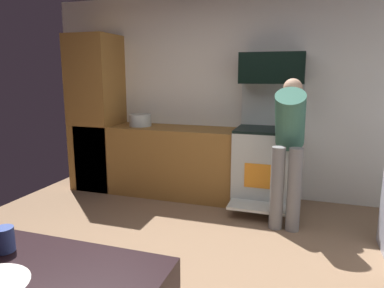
{
  "coord_description": "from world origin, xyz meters",
  "views": [
    {
      "loc": [
        0.89,
        -2.25,
        1.58
      ],
      "look_at": [
        0.05,
        0.3,
        1.05
      ],
      "focal_mm": 32.99,
      "sensor_mm": 36.0,
      "label": 1
    }
  ],
  "objects": [
    {
      "name": "wall_back",
      "position": [
        0.0,
        2.34,
        1.3
      ],
      "size": [
        5.2,
        0.12,
        2.6
      ],
      "primitive_type": "cube",
      "color": "silver",
      "rests_on": "ground"
    },
    {
      "name": "stock_pot",
      "position": [
        -1.24,
        1.98,
        0.98
      ],
      "size": [
        0.3,
        0.3,
        0.16
      ],
      "primitive_type": "cylinder",
      "color": "#B3BEBA",
      "rests_on": "lower_cabinet_run"
    },
    {
      "name": "lower_cabinet_run",
      "position": [
        -0.9,
        1.98,
        0.45
      ],
      "size": [
        2.4,
        0.6,
        0.9
      ],
      "primitive_type": "cube",
      "color": "olive",
      "rests_on": "ground"
    },
    {
      "name": "microwave",
      "position": [
        0.46,
        2.06,
        1.65
      ],
      "size": [
        0.74,
        0.38,
        0.36
      ],
      "primitive_type": "cube",
      "color": "black",
      "rests_on": "oven_range"
    },
    {
      "name": "person_cook",
      "position": [
        0.72,
        1.43,
        0.91
      ],
      "size": [
        0.31,
        0.6,
        1.54
      ],
      "color": "slate",
      "rests_on": "ground"
    },
    {
      "name": "ground_plane",
      "position": [
        0.0,
        0.0,
        -0.01
      ],
      "size": [
        5.2,
        4.8,
        0.02
      ],
      "primitive_type": "cube",
      "color": "#82644A"
    },
    {
      "name": "cabinet_column",
      "position": [
        -1.9,
        1.98,
        1.05
      ],
      "size": [
        0.6,
        0.6,
        2.1
      ],
      "primitive_type": "cube",
      "color": "olive",
      "rests_on": "ground"
    },
    {
      "name": "mug_coffee",
      "position": [
        -0.21,
        -1.27,
        0.95
      ],
      "size": [
        0.08,
        0.08,
        0.1
      ],
      "primitive_type": "cylinder",
      "color": "#34488A",
      "rests_on": "counter_island"
    },
    {
      "name": "oven_range",
      "position": [
        0.46,
        1.97,
        0.51
      ],
      "size": [
        0.76,
        0.95,
        1.47
      ],
      "color": "#BAC1BA",
      "rests_on": "ground"
    }
  ]
}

